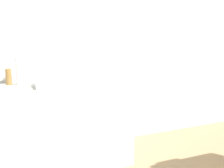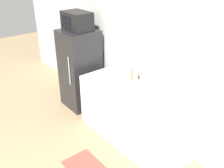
{
  "view_description": "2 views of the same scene",
  "coord_description": "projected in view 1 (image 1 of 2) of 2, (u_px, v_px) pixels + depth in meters",
  "views": [
    {
      "loc": [
        -0.37,
        -0.64,
        1.62
      ],
      "look_at": [
        0.65,
        1.75,
        1.03
      ],
      "focal_mm": 50.0,
      "sensor_mm": 36.0,
      "label": 1
    },
    {
      "loc": [
        2.42,
        0.2,
        2.62
      ],
      "look_at": [
        0.18,
        2.03,
        1.15
      ],
      "focal_mm": 40.0,
      "sensor_mm": 36.0,
      "label": 2
    }
  ],
  "objects": [
    {
      "name": "counter",
      "position": [
        40.0,
        129.0,
        3.25
      ],
      "size": [
        1.86,
        0.68,
        0.88
      ],
      "primitive_type": "cube",
      "color": "silver",
      "rests_on": "ground_plane"
    },
    {
      "name": "bottle_short",
      "position": [
        9.0,
        77.0,
        3.24
      ],
      "size": [
        0.06,
        0.06,
        0.17
      ],
      "primitive_type": "cylinder",
      "color": "olive",
      "rests_on": "counter"
    },
    {
      "name": "wall_back",
      "position": [
        16.0,
        43.0,
        3.36
      ],
      "size": [
        8.0,
        0.06,
        2.6
      ],
      "primitive_type": "cube",
      "color": "silver",
      "rests_on": "ground_plane"
    },
    {
      "name": "sink_basin",
      "position": [
        51.0,
        83.0,
        3.19
      ],
      "size": [
        0.34,
        0.26,
        0.06
      ],
      "primitive_type": "cube",
      "color": "#9EA3A8",
      "rests_on": "counter"
    },
    {
      "name": "bottle_tall",
      "position": [
        19.0,
        72.0,
        3.22
      ],
      "size": [
        0.07,
        0.07,
        0.29
      ],
      "primitive_type": "cylinder",
      "color": "silver",
      "rests_on": "counter"
    }
  ]
}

